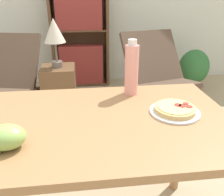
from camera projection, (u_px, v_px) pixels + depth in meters
name	position (u px, v px, depth m)	size (l,w,h in m)	color
dining_table	(98.00, 140.00, 1.10)	(1.23, 0.75, 0.78)	#A37549
pizza_on_plate	(175.00, 110.00, 1.10)	(0.23, 0.23, 0.04)	white
grape_bunch	(6.00, 137.00, 0.84)	(0.14, 0.11, 0.09)	#93BC5B
drink_bottle	(132.00, 69.00, 1.26)	(0.07, 0.07, 0.30)	pink
lounge_chair_near	(6.00, 94.00, 2.55)	(0.79, 0.88, 0.88)	slate
lounge_chair_far	(157.00, 87.00, 2.73)	(0.81, 0.90, 0.88)	slate
bookshelf	(80.00, 35.00, 3.35)	(0.80, 0.29, 1.60)	brown
side_table	(60.00, 93.00, 2.54)	(0.34, 0.34, 0.59)	brown
table_lamp	(54.00, 33.00, 2.28)	(0.21, 0.21, 0.48)	#665B51
potted_plant_floor	(193.00, 70.00, 3.30)	(0.42, 0.36, 0.58)	#8E5B42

